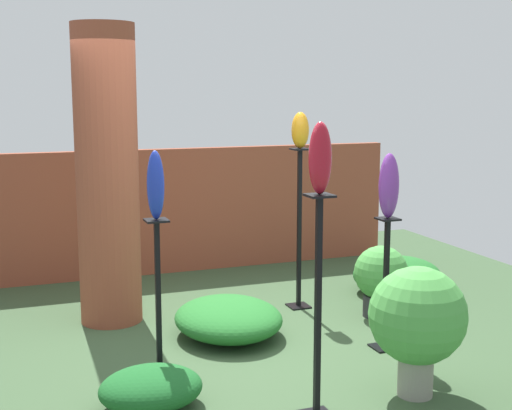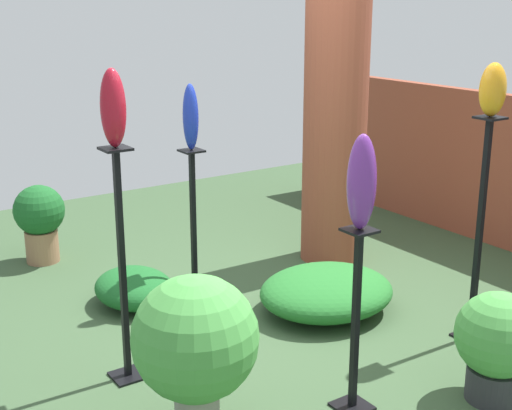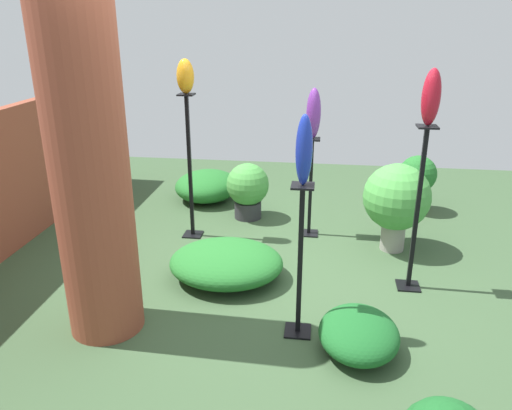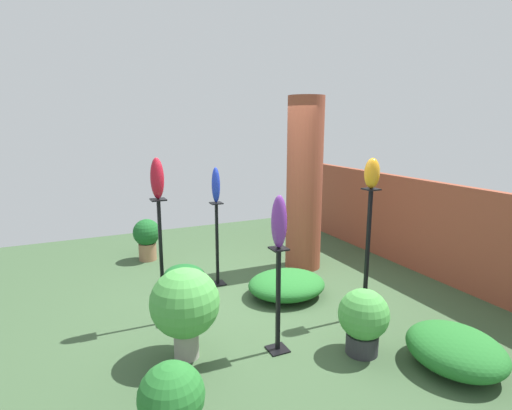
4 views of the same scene
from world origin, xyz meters
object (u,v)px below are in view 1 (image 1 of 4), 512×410
pedestal_amber (299,235)px  potted_plant_near_pillar (381,277)px  pedestal_violet (386,290)px  art_vase_ruby (320,158)px  art_vase_violet (389,186)px  brick_pillar (107,176)px  art_vase_amber (300,130)px  pedestal_ruby (318,316)px  potted_plant_front_right (418,319)px  art_vase_cobalt (156,185)px  pedestal_cobalt (158,308)px

pedestal_amber → potted_plant_near_pillar: bearing=-41.3°
pedestal_violet → art_vase_ruby: (-1.04, -0.92, 1.18)m
art_vase_ruby → potted_plant_near_pillar: bearing=49.1°
art_vase_violet → potted_plant_near_pillar: 1.28m
brick_pillar → art_vase_ruby: (0.92, -2.41, 0.35)m
pedestal_violet → art_vase_amber: bearing=99.1°
art_vase_amber → art_vase_violet: bearing=-80.9°
pedestal_ruby → art_vase_amber: bearing=69.0°
pedestal_violet → potted_plant_near_pillar: pedestal_violet is taller
pedestal_amber → art_vase_ruby: 2.53m
potted_plant_front_right → art_vase_ruby: bearing=-176.0°
art_vase_cobalt → art_vase_amber: 2.09m
art_vase_cobalt → potted_plant_near_pillar: size_ratio=0.73×
brick_pillar → potted_plant_front_right: brick_pillar is taller
pedestal_violet → art_vase_cobalt: bearing=179.4°
pedestal_ruby → potted_plant_near_pillar: 2.22m
art_vase_ruby → potted_plant_near_pillar: 2.55m
pedestal_amber → art_vase_violet: size_ratio=2.99×
art_vase_cobalt → art_vase_ruby: size_ratio=1.09×
art_vase_violet → pedestal_amber: bearing=99.1°
pedestal_cobalt → potted_plant_front_right: size_ratio=1.31×
art_vase_ruby → potted_plant_front_right: size_ratio=0.49×
potted_plant_near_pillar → art_vase_violet: bearing=-118.0°
pedestal_ruby → potted_plant_front_right: pedestal_ruby is taller
pedestal_violet → art_vase_cobalt: 2.08m
pedestal_ruby → art_vase_ruby: art_vase_ruby is taller
pedestal_ruby → pedestal_violet: size_ratio=1.34×
art_vase_ruby → art_vase_violet: (1.04, 0.92, -0.34)m
art_vase_violet → potted_plant_front_right: size_ratio=0.57×
pedestal_ruby → pedestal_amber: bearing=69.0°
pedestal_amber → potted_plant_near_pillar: pedestal_amber is taller
art_vase_violet → art_vase_amber: bearing=99.1°
potted_plant_near_pillar → pedestal_violet: bearing=-118.0°
pedestal_cobalt → pedestal_violet: size_ratio=1.10×
pedestal_cobalt → pedestal_ruby: size_ratio=0.82×
pedestal_cobalt → art_vase_violet: art_vase_violet is taller
pedestal_amber → art_vase_cobalt: size_ratio=3.17×
pedestal_amber → potted_plant_front_right: (-0.07, -2.13, -0.16)m
pedestal_violet → art_vase_amber: (-0.20, 1.26, 1.22)m
art_vase_amber → potted_plant_front_right: bearing=-91.7°
pedestal_cobalt → art_vase_violet: size_ratio=2.30×
art_vase_amber → potted_plant_front_right: 2.43m
pedestal_violet → pedestal_amber: 1.30m
brick_pillar → potted_plant_front_right: bearing=-54.2°
art_vase_cobalt → potted_plant_front_right: 2.02m
brick_pillar → pedestal_violet: (1.97, -1.49, -0.83)m
art_vase_ruby → art_vase_violet: art_vase_ruby is taller
pedestal_cobalt → art_vase_amber: art_vase_amber is taller
pedestal_amber → brick_pillar: bearing=172.7°
pedestal_cobalt → art_vase_cobalt: size_ratio=2.44×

